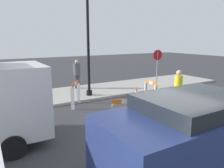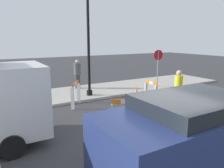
{
  "view_description": "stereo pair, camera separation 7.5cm",
  "coord_description": "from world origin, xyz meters",
  "px_view_note": "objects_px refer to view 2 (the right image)",
  "views": [
    {
      "loc": [
        -4.4,
        -4.46,
        2.87
      ],
      "look_at": [
        0.18,
        3.27,
        1.0
      ],
      "focal_mm": 35.0,
      "sensor_mm": 36.0,
      "label": 1
    },
    {
      "loc": [
        -4.33,
        -4.49,
        2.87
      ],
      "look_at": [
        0.18,
        3.27,
        1.0
      ],
      "focal_mm": 35.0,
      "sensor_mm": 36.0,
      "label": 2
    }
  ],
  "objects_px": {
    "person_pedestrian": "(77,73)",
    "parked_car_1": "(192,135)",
    "streetlamp_post": "(88,27)",
    "person_worker": "(178,88)",
    "stop_sign": "(158,62)"
  },
  "relations": [
    {
      "from": "parked_car_1",
      "to": "streetlamp_post",
      "type": "bearing_deg",
      "value": 82.3
    },
    {
      "from": "streetlamp_post",
      "to": "person_pedestrian",
      "type": "xyz_separation_m",
      "value": [
        0.07,
        1.75,
        -2.43
      ]
    },
    {
      "from": "person_pedestrian",
      "to": "parked_car_1",
      "type": "distance_m",
      "value": 8.82
    },
    {
      "from": "parked_car_1",
      "to": "person_pedestrian",
      "type": "bearing_deg",
      "value": 83.41
    },
    {
      "from": "person_pedestrian",
      "to": "parked_car_1",
      "type": "relative_size",
      "value": 0.41
    },
    {
      "from": "streetlamp_post",
      "to": "person_worker",
      "type": "height_order",
      "value": "streetlamp_post"
    },
    {
      "from": "person_worker",
      "to": "stop_sign",
      "type": "bearing_deg",
      "value": -93.55
    },
    {
      "from": "person_pedestrian",
      "to": "parked_car_1",
      "type": "height_order",
      "value": "parked_car_1"
    },
    {
      "from": "person_pedestrian",
      "to": "streetlamp_post",
      "type": "bearing_deg",
      "value": 87.56
    },
    {
      "from": "streetlamp_post",
      "to": "person_worker",
      "type": "bearing_deg",
      "value": -55.23
    },
    {
      "from": "stop_sign",
      "to": "person_worker",
      "type": "bearing_deg",
      "value": 68.38
    },
    {
      "from": "stop_sign",
      "to": "person_pedestrian",
      "type": "distance_m",
      "value": 4.68
    },
    {
      "from": "streetlamp_post",
      "to": "person_worker",
      "type": "distance_m",
      "value": 4.94
    },
    {
      "from": "stop_sign",
      "to": "person_worker",
      "type": "distance_m",
      "value": 3.95
    },
    {
      "from": "streetlamp_post",
      "to": "person_pedestrian",
      "type": "bearing_deg",
      "value": 87.87
    }
  ]
}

